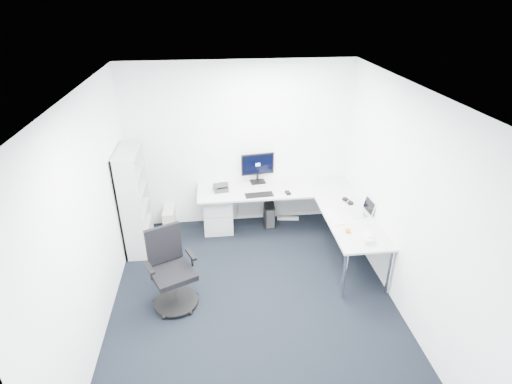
{
  "coord_description": "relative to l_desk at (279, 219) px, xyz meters",
  "views": [
    {
      "loc": [
        -0.42,
        -3.93,
        3.62
      ],
      "look_at": [
        0.15,
        1.05,
        1.05
      ],
      "focal_mm": 28.0,
      "sensor_mm": 36.0,
      "label": 1
    }
  ],
  "objects": [
    {
      "name": "monitor",
      "position": [
        -0.26,
        0.61,
        0.63
      ],
      "size": [
        0.56,
        0.24,
        0.52
      ],
      "primitive_type": null,
      "rotation": [
        0.0,
        0.0,
        0.13
      ],
      "color": "black",
      "rests_on": "l_desk"
    },
    {
      "name": "orange_fruit",
      "position": [
        0.74,
        -1.04,
        0.4
      ],
      "size": [
        0.07,
        0.07,
        0.07
      ],
      "primitive_type": "sphere",
      "color": "orange",
      "rests_on": "l_desk"
    },
    {
      "name": "task_chair",
      "position": [
        -1.54,
        -1.34,
        0.16
      ],
      "size": [
        0.78,
        0.78,
        1.05
      ],
      "primitive_type": null,
      "rotation": [
        0.0,
        0.0,
        0.43
      ],
      "color": "black",
      "rests_on": "ground"
    },
    {
      "name": "black_keyboard",
      "position": [
        -0.29,
        0.14,
        0.38
      ],
      "size": [
        0.45,
        0.19,
        0.02
      ],
      "primitive_type": "cube",
      "rotation": [
        0.0,
        0.0,
        0.07
      ],
      "color": "black",
      "rests_on": "l_desk"
    },
    {
      "name": "beige_pc_tower",
      "position": [
        -1.76,
        0.5,
        -0.18
      ],
      "size": [
        0.18,
        0.39,
        0.37
      ],
      "primitive_type": "cube",
      "rotation": [
        0.0,
        0.0,
        -0.02
      ],
      "color": "#BCB99F",
      "rests_on": "ground"
    },
    {
      "name": "laptop",
      "position": [
        1.03,
        -0.57,
        0.47
      ],
      "size": [
        0.32,
        0.31,
        0.21
      ],
      "primitive_type": null,
      "rotation": [
        0.0,
        0.0,
        0.07
      ],
      "color": "silver",
      "rests_on": "l_desk"
    },
    {
      "name": "drawer_pedestal",
      "position": [
        -0.95,
        0.46,
        -0.01
      ],
      "size": [
        0.47,
        0.58,
        0.72
      ],
      "primitive_type": "cube",
      "color": "#B2B4B4",
      "rests_on": "ground"
    },
    {
      "name": "wall_right",
      "position": [
        1.25,
        -1.4,
        0.98
      ],
      "size": [
        0.02,
        4.2,
        2.7
      ],
      "primitive_type": "cube",
      "color": "white",
      "rests_on": "ground"
    },
    {
      "name": "black_pc_tower",
      "position": [
        -0.08,
        0.49,
        -0.18
      ],
      "size": [
        0.19,
        0.39,
        0.37
      ],
      "primitive_type": "cube",
      "rotation": [
        0.0,
        0.0,
        -0.06
      ],
      "color": "black",
      "rests_on": "ground"
    },
    {
      "name": "bookshelf",
      "position": [
        -2.17,
        0.05,
        0.44
      ],
      "size": [
        0.31,
        0.8,
        1.6
      ],
      "primitive_type": null,
      "color": "#B2B4B4",
      "rests_on": "ground"
    },
    {
      "name": "wall_back",
      "position": [
        -0.55,
        0.7,
        0.98
      ],
      "size": [
        3.6,
        0.02,
        2.7
      ],
      "primitive_type": "cube",
      "color": "white",
      "rests_on": "ground"
    },
    {
      "name": "power_strip",
      "position": [
        0.27,
        0.57,
        -0.35
      ],
      "size": [
        0.38,
        0.11,
        0.04
      ],
      "primitive_type": "cube",
      "rotation": [
        0.0,
        0.0,
        -0.14
      ],
      "color": "silver",
      "rests_on": "ground"
    },
    {
      "name": "headphones",
      "position": [
        1.01,
        -0.22,
        0.39
      ],
      "size": [
        0.19,
        0.24,
        0.05
      ],
      "primitive_type": null,
      "rotation": [
        0.0,
        0.0,
        0.32
      ],
      "color": "black",
      "rests_on": "l_desk"
    },
    {
      "name": "white_keyboard",
      "position": [
        0.67,
        -0.64,
        0.37
      ],
      "size": [
        0.18,
        0.47,
        0.02
      ],
      "primitive_type": "cube",
      "rotation": [
        0.0,
        0.0,
        0.11
      ],
      "color": "silver",
      "rests_on": "l_desk"
    },
    {
      "name": "tissue_box",
      "position": [
        0.93,
        -1.27,
        0.4
      ],
      "size": [
        0.13,
        0.22,
        0.07
      ],
      "primitive_type": "cube",
      "rotation": [
        0.0,
        0.0,
        -0.12
      ],
      "color": "silver",
      "rests_on": "l_desk"
    },
    {
      "name": "mouse",
      "position": [
        0.16,
        0.14,
        0.38
      ],
      "size": [
        0.09,
        0.12,
        0.04
      ],
      "primitive_type": "cube",
      "rotation": [
        0.0,
        0.0,
        0.23
      ],
      "color": "black",
      "rests_on": "l_desk"
    },
    {
      "name": "ground",
      "position": [
        -0.55,
        -1.4,
        -0.37
      ],
      "size": [
        4.2,
        4.2,
        0.0
      ],
      "primitive_type": "plane",
      "color": "black"
    },
    {
      "name": "l_desk",
      "position": [
        0.0,
        0.0,
        0.0
      ],
      "size": [
        2.51,
        1.41,
        0.73
      ],
      "primitive_type": null,
      "color": "#B2B4B4",
      "rests_on": "ground"
    },
    {
      "name": "ceiling",
      "position": [
        -0.55,
        -1.4,
        2.33
      ],
      "size": [
        4.2,
        4.2,
        0.0
      ],
      "primitive_type": "plane",
      "color": "white"
    },
    {
      "name": "wall_left",
      "position": [
        -2.35,
        -1.4,
        0.98
      ],
      "size": [
        0.02,
        4.2,
        2.7
      ],
      "primitive_type": "cube",
      "color": "white",
      "rests_on": "ground"
    },
    {
      "name": "desk_phone",
      "position": [
        -0.88,
        0.39,
        0.44
      ],
      "size": [
        0.25,
        0.25,
        0.15
      ],
      "primitive_type": null,
      "rotation": [
        0.0,
        0.0,
        0.16
      ],
      "color": "#2A292C",
      "rests_on": "l_desk"
    },
    {
      "name": "wall_front",
      "position": [
        -0.55,
        -3.5,
        0.98
      ],
      "size": [
        3.6,
        0.02,
        2.7
      ],
      "primitive_type": "cube",
      "color": "white",
      "rests_on": "ground"
    }
  ]
}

